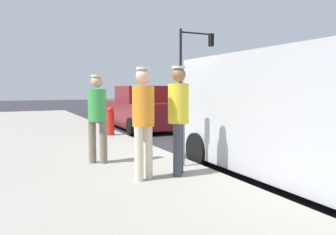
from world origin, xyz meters
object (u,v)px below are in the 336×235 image
at_px(parking_meter_near, 183,110).
at_px(parked_van, 318,115).
at_px(fire_hydrant, 110,121).
at_px(parked_sedan_behind, 141,110).
at_px(pedestrian_in_yellow, 178,113).
at_px(traffic_light_corner, 192,57).
at_px(pedestrian_in_orange, 143,115).
at_px(pedestrian_in_green, 97,113).

distance_m(parking_meter_near, parked_van, 2.23).
relative_size(parking_meter_near, fire_hydrant, 1.77).
bearing_deg(parked_sedan_behind, parked_van, 88.68).
bearing_deg(pedestrian_in_yellow, traffic_light_corner, -120.30).
xyz_separation_m(parking_meter_near, parked_sedan_behind, (-1.69, -6.65, -0.43)).
bearing_deg(parking_meter_near, pedestrian_in_orange, 28.61).
relative_size(pedestrian_in_orange, parked_sedan_behind, 0.39).
distance_m(parked_sedan_behind, traffic_light_corner, 9.25).
distance_m(parking_meter_near, fire_hydrant, 4.54).
bearing_deg(parked_van, parked_sedan_behind, -91.32).
bearing_deg(parked_van, pedestrian_in_yellow, -31.75).
distance_m(pedestrian_in_orange, pedestrian_in_yellow, 0.62).
bearing_deg(pedestrian_in_green, traffic_light_corner, -126.20).
bearing_deg(pedestrian_in_green, parked_van, 138.10).
distance_m(parking_meter_near, pedestrian_in_orange, 1.11).
relative_size(pedestrian_in_green, pedestrian_in_yellow, 0.94).
distance_m(parking_meter_near, parked_sedan_behind, 6.87).
xyz_separation_m(pedestrian_in_green, parked_van, (-2.84, 2.55, 0.05)).
bearing_deg(pedestrian_in_orange, parked_sedan_behind, -110.35).
bearing_deg(pedestrian_in_green, fire_hydrant, -109.03).
relative_size(parking_meter_near, traffic_light_corner, 0.29).
bearing_deg(pedestrian_in_yellow, parked_van, 148.25).
bearing_deg(pedestrian_in_green, pedestrian_in_yellow, 125.21).
bearing_deg(parked_sedan_behind, fire_hydrant, 50.16).
xyz_separation_m(pedestrian_in_green, pedestrian_in_yellow, (-0.99, 1.40, 0.07)).
height_order(pedestrian_in_orange, traffic_light_corner, traffic_light_corner).
bearing_deg(fire_hydrant, pedestrian_in_yellow, 87.13).
bearing_deg(pedestrian_in_yellow, parked_sedan_behind, -105.94).
relative_size(parked_van, parked_sedan_behind, 1.17).
height_order(pedestrian_in_yellow, fire_hydrant, pedestrian_in_yellow).
distance_m(parking_meter_near, traffic_light_corner, 15.40).
xyz_separation_m(parked_van, traffic_light_corner, (-6.14, -14.82, 2.36)).
bearing_deg(fire_hydrant, parking_meter_near, 91.27).
xyz_separation_m(pedestrian_in_orange, fire_hydrant, (-0.87, -5.03, -0.58)).
height_order(parking_meter_near, parked_sedan_behind, parking_meter_near).
relative_size(pedestrian_in_green, fire_hydrant, 1.94).
height_order(pedestrian_in_green, parked_sedan_behind, pedestrian_in_green).
xyz_separation_m(parking_meter_near, pedestrian_in_yellow, (0.35, 0.50, -0.01)).
height_order(pedestrian_in_green, fire_hydrant, pedestrian_in_green).
height_order(parking_meter_near, pedestrian_in_yellow, pedestrian_in_yellow).
bearing_deg(parked_sedan_behind, pedestrian_in_green, 62.17).
height_order(parked_sedan_behind, fire_hydrant, parked_sedan_behind).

